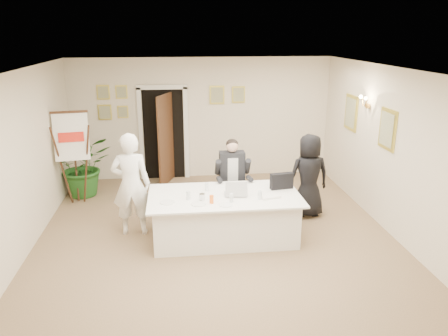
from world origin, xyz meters
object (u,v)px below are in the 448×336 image
at_px(conference_table, 224,216).
at_px(oj_glass, 212,199).
at_px(seated_man, 232,177).
at_px(paper_stack, 269,196).
at_px(flip_chart, 74,163).
at_px(potted_palm, 83,166).
at_px(standing_man, 131,184).
at_px(steel_jug, 202,197).
at_px(standing_woman, 309,176).
at_px(laptop_bag, 282,181).
at_px(laptop, 235,187).

xyz_separation_m(conference_table, oj_glass, (-0.24, -0.33, 0.45)).
relative_size(seated_man, paper_stack, 4.59).
relative_size(flip_chart, potted_palm, 1.43).
xyz_separation_m(standing_man, steel_jug, (1.16, -0.56, -0.06)).
xyz_separation_m(standing_woman, laptop_bag, (-0.66, -0.58, 0.12)).
bearing_deg(paper_stack, flip_chart, 149.51).
distance_m(flip_chart, steel_jug, 3.17).
distance_m(standing_woman, laptop, 1.68).
bearing_deg(conference_table, steel_jug, -152.98).
bearing_deg(potted_palm, flip_chart, -97.32).
relative_size(standing_woman, laptop, 4.24).
bearing_deg(paper_stack, conference_table, 166.14).
distance_m(flip_chart, potted_palm, 0.53).
bearing_deg(oj_glass, seated_man, 69.09).
bearing_deg(standing_man, paper_stack, 165.99).
xyz_separation_m(conference_table, steel_jug, (-0.38, -0.19, 0.44)).
relative_size(flip_chart, oj_glass, 14.36).
bearing_deg(standing_woman, potted_palm, -23.64).
bearing_deg(laptop_bag, conference_table, -177.69).
relative_size(conference_table, paper_stack, 7.72).
height_order(flip_chart, steel_jug, flip_chart).
height_order(seated_man, potted_palm, seated_man).
height_order(conference_table, oj_glass, oj_glass).
height_order(paper_stack, steel_jug, steel_jug).
relative_size(potted_palm, laptop_bag, 3.31).
xyz_separation_m(laptop_bag, oj_glass, (-1.25, -0.52, -0.07)).
distance_m(paper_stack, oj_glass, 0.97).
height_order(seated_man, standing_woman, standing_woman).
xyz_separation_m(flip_chart, standing_woman, (4.44, -1.11, -0.07)).
xyz_separation_m(standing_woman, paper_stack, (-0.95, -0.94, 0.00)).
height_order(laptop, steel_jug, laptop).
bearing_deg(flip_chart, potted_palm, 82.68).
height_order(standing_woman, paper_stack, standing_woman).
bearing_deg(standing_woman, laptop, 23.79).
relative_size(standing_man, potted_palm, 1.37).
height_order(potted_palm, steel_jug, potted_palm).
relative_size(seated_man, laptop_bag, 3.77).
height_order(standing_man, potted_palm, standing_man).
distance_m(standing_man, potted_palm, 2.33).
bearing_deg(paper_stack, laptop_bag, 51.67).
xyz_separation_m(conference_table, seated_man, (0.26, 0.99, 0.35)).
relative_size(seated_man, potted_palm, 1.14).
relative_size(potted_palm, oj_glass, 10.02).
height_order(standing_woman, steel_jug, standing_woman).
distance_m(standing_man, standing_woman, 3.23).
xyz_separation_m(standing_man, standing_woman, (3.21, 0.40, -0.10)).
bearing_deg(conference_table, flip_chart, 145.91).
xyz_separation_m(seated_man, paper_stack, (0.45, -1.16, 0.05)).
bearing_deg(seated_man, potted_palm, 153.58).
xyz_separation_m(flip_chart, steel_jug, (2.40, -2.07, -0.03)).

